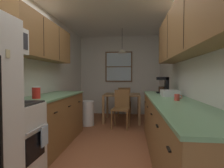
{
  "coord_description": "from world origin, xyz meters",
  "views": [
    {
      "loc": [
        0.43,
        -2.52,
        1.22
      ],
      "look_at": [
        -0.01,
        1.4,
        1.07
      ],
      "focal_mm": 29.88,
      "sensor_mm": 36.0,
      "label": 1
    }
  ],
  "objects": [
    {
      "name": "upper_cabinets_right",
      "position": [
        1.14,
        0.08,
        1.87
      ],
      "size": [
        0.33,
        2.93,
        0.75
      ],
      "color": "brown"
    },
    {
      "name": "storage_canister",
      "position": [
        -1.0,
        0.1,
        0.99
      ],
      "size": [
        0.12,
        0.12,
        0.18
      ],
      "color": "red",
      "rests_on": "counter_left"
    },
    {
      "name": "ground_plane",
      "position": [
        0.0,
        1.0,
        0.0
      ],
      "size": [
        12.0,
        12.0,
        0.0
      ],
      "primitive_type": "plane",
      "color": "brown"
    },
    {
      "name": "back_window",
      "position": [
        -0.03,
        3.58,
        1.56
      ],
      "size": [
        0.88,
        0.05,
        0.99
      ],
      "color": "brown"
    },
    {
      "name": "mug_by_coffeemaker",
      "position": [
        1.03,
        0.08,
        0.94
      ],
      "size": [
        0.11,
        0.07,
        0.09
      ],
      "color": "#BF3F33",
      "rests_on": "counter_right"
    },
    {
      "name": "wall_back",
      "position": [
        0.0,
        3.65,
        1.27
      ],
      "size": [
        4.4,
        0.1,
        2.55
      ],
      "primitive_type": "cube",
      "color": "silver",
      "rests_on": "ground"
    },
    {
      "name": "counter_left",
      "position": [
        -1.0,
        0.68,
        0.45
      ],
      "size": [
        0.64,
        1.82,
        0.9
      ],
      "color": "brown",
      "rests_on": "ground"
    },
    {
      "name": "dish_rack",
      "position": [
        1.05,
        0.69,
        0.95
      ],
      "size": [
        0.28,
        0.34,
        0.1
      ],
      "primitive_type": "cube",
      "color": "silver",
      "rests_on": "counter_right"
    },
    {
      "name": "counter_right",
      "position": [
        1.0,
        0.13,
        0.45
      ],
      "size": [
        0.64,
        3.25,
        0.9
      ],
      "color": "brown",
      "rests_on": "ground"
    },
    {
      "name": "dining_chair_far",
      "position": [
        0.17,
        3.21,
        0.5
      ],
      "size": [
        0.43,
        0.43,
        0.9
      ],
      "color": "brown",
      "rests_on": "ground"
    },
    {
      "name": "trash_bin",
      "position": [
        -0.7,
        2.05,
        0.31
      ],
      "size": [
        0.32,
        0.32,
        0.62
      ],
      "primitive_type": "cylinder",
      "color": "white",
      "rests_on": "ground"
    },
    {
      "name": "stove_range",
      "position": [
        -0.99,
        -0.52,
        0.47
      ],
      "size": [
        0.66,
        0.59,
        1.1
      ],
      "color": "white",
      "rests_on": "ground"
    },
    {
      "name": "dining_table",
      "position": [
        0.14,
        2.59,
        0.64
      ],
      "size": [
        0.98,
        0.83,
        0.75
      ],
      "color": "olive",
      "rests_on": "ground"
    },
    {
      "name": "wall_right",
      "position": [
        1.35,
        1.0,
        1.27
      ],
      "size": [
        0.1,
        9.0,
        2.55
      ],
      "primitive_type": "cube",
      "color": "silver",
      "rests_on": "ground"
    },
    {
      "name": "coffee_maker",
      "position": [
        1.05,
        1.25,
        1.07
      ],
      "size": [
        0.22,
        0.18,
        0.32
      ],
      "color": "black",
      "rests_on": "counter_right"
    },
    {
      "name": "dish_towel",
      "position": [
        -0.64,
        -0.37,
        0.5
      ],
      "size": [
        0.02,
        0.16,
        0.24
      ],
      "primitive_type": "cube",
      "color": "silver"
    },
    {
      "name": "ceiling_slab",
      "position": [
        0.0,
        1.0,
        2.59
      ],
      "size": [
        4.4,
        9.0,
        0.08
      ],
      "primitive_type": "cube",
      "color": "white"
    },
    {
      "name": "upper_cabinets_left",
      "position": [
        -1.14,
        0.63,
        1.86
      ],
      "size": [
        0.33,
        1.9,
        0.67
      ],
      "color": "brown"
    },
    {
      "name": "wall_left",
      "position": [
        -1.35,
        1.0,
        1.27
      ],
      "size": [
        0.1,
        9.0,
        2.55
      ],
      "primitive_type": "cube",
      "color": "silver",
      "rests_on": "ground"
    },
    {
      "name": "dining_chair_near",
      "position": [
        0.15,
        1.96,
        0.5
      ],
      "size": [
        0.44,
        0.44,
        0.9
      ],
      "color": "brown",
      "rests_on": "ground"
    },
    {
      "name": "pendant_light",
      "position": [
        0.14,
        2.59,
        1.93
      ],
      "size": [
        0.26,
        0.26,
        0.67
      ],
      "color": "black"
    }
  ]
}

